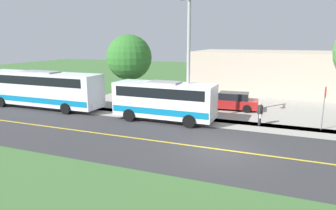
{
  "coord_description": "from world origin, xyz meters",
  "views": [
    {
      "loc": [
        15.42,
        3.09,
        5.82
      ],
      "look_at": [
        -3.5,
        -4.47,
        1.4
      ],
      "focal_mm": 32.47,
      "sensor_mm": 36.0,
      "label": 1
    }
  ],
  "objects_px": {
    "commercial_building": "(273,71)",
    "street_light_pole": "(188,56)",
    "parked_car_near": "(232,101)",
    "shuttle_bus_front": "(164,99)",
    "transit_bus_rear": "(41,88)",
    "pedestrian_with_bags": "(260,113)",
    "tree_curbside": "(129,58)",
    "stop_sign": "(324,101)"
  },
  "relations": [
    {
      "from": "pedestrian_with_bags",
      "to": "stop_sign",
      "type": "relative_size",
      "value": 0.55
    },
    {
      "from": "shuttle_bus_front",
      "to": "parked_car_near",
      "type": "xyz_separation_m",
      "value": [
        -5.46,
        3.91,
        -0.89
      ]
    },
    {
      "from": "tree_curbside",
      "to": "parked_car_near",
      "type": "bearing_deg",
      "value": 106.87
    },
    {
      "from": "transit_bus_rear",
      "to": "stop_sign",
      "type": "distance_m",
      "value": 22.03
    },
    {
      "from": "transit_bus_rear",
      "to": "pedestrian_with_bags",
      "type": "distance_m",
      "value": 18.14
    },
    {
      "from": "pedestrian_with_bags",
      "to": "stop_sign",
      "type": "height_order",
      "value": "stop_sign"
    },
    {
      "from": "parked_car_near",
      "to": "commercial_building",
      "type": "distance_m",
      "value": 11.87
    },
    {
      "from": "parked_car_near",
      "to": "street_light_pole",
      "type": "bearing_deg",
      "value": -24.44
    },
    {
      "from": "pedestrian_with_bags",
      "to": "transit_bus_rear",
      "type": "bearing_deg",
      "value": -85.93
    },
    {
      "from": "street_light_pole",
      "to": "tree_curbside",
      "type": "xyz_separation_m",
      "value": [
        -2.52,
        -6.04,
        -0.4
      ]
    },
    {
      "from": "pedestrian_with_bags",
      "to": "tree_curbside",
      "type": "height_order",
      "value": "tree_curbside"
    },
    {
      "from": "stop_sign",
      "to": "tree_curbside",
      "type": "xyz_separation_m",
      "value": [
        -1.3,
        -14.91,
        2.34
      ]
    },
    {
      "from": "tree_curbside",
      "to": "commercial_building",
      "type": "relative_size",
      "value": 0.35
    },
    {
      "from": "shuttle_bus_front",
      "to": "pedestrian_with_bags",
      "type": "relative_size",
      "value": 4.68
    },
    {
      "from": "stop_sign",
      "to": "commercial_building",
      "type": "xyz_separation_m",
      "value": [
        -15.3,
        -3.96,
        0.27
      ]
    },
    {
      "from": "transit_bus_rear",
      "to": "parked_car_near",
      "type": "bearing_deg",
      "value": 109.47
    },
    {
      "from": "stop_sign",
      "to": "parked_car_near",
      "type": "xyz_separation_m",
      "value": [
        -3.83,
        -6.57,
        -1.28
      ]
    },
    {
      "from": "transit_bus_rear",
      "to": "pedestrian_with_bags",
      "type": "height_order",
      "value": "transit_bus_rear"
    },
    {
      "from": "transit_bus_rear",
      "to": "street_light_pole",
      "type": "height_order",
      "value": "street_light_pole"
    },
    {
      "from": "stop_sign",
      "to": "parked_car_near",
      "type": "bearing_deg",
      "value": -120.21
    },
    {
      "from": "pedestrian_with_bags",
      "to": "commercial_building",
      "type": "distance_m",
      "value": 15.69
    },
    {
      "from": "shuttle_bus_front",
      "to": "tree_curbside",
      "type": "relative_size",
      "value": 1.2
    },
    {
      "from": "shuttle_bus_front",
      "to": "transit_bus_rear",
      "type": "xyz_separation_m",
      "value": [
        -0.02,
        -11.49,
        0.16
      ]
    },
    {
      "from": "transit_bus_rear",
      "to": "commercial_building",
      "type": "height_order",
      "value": "commercial_building"
    },
    {
      "from": "pedestrian_with_bags",
      "to": "commercial_building",
      "type": "height_order",
      "value": "commercial_building"
    },
    {
      "from": "commercial_building",
      "to": "pedestrian_with_bags",
      "type": "bearing_deg",
      "value": 0.25
    },
    {
      "from": "transit_bus_rear",
      "to": "commercial_building",
      "type": "relative_size",
      "value": 0.65
    },
    {
      "from": "transit_bus_rear",
      "to": "commercial_building",
      "type": "distance_m",
      "value": 24.71
    },
    {
      "from": "pedestrian_with_bags",
      "to": "commercial_building",
      "type": "bearing_deg",
      "value": -179.75
    },
    {
      "from": "street_light_pole",
      "to": "tree_curbside",
      "type": "bearing_deg",
      "value": -112.61
    },
    {
      "from": "stop_sign",
      "to": "commercial_building",
      "type": "bearing_deg",
      "value": -165.48
    },
    {
      "from": "shuttle_bus_front",
      "to": "commercial_building",
      "type": "distance_m",
      "value": 18.16
    },
    {
      "from": "shuttle_bus_front",
      "to": "pedestrian_with_bags",
      "type": "bearing_deg",
      "value": 101.18
    },
    {
      "from": "transit_bus_rear",
      "to": "tree_curbside",
      "type": "xyz_separation_m",
      "value": [
        -2.92,
        7.07,
        2.56
      ]
    },
    {
      "from": "shuttle_bus_front",
      "to": "stop_sign",
      "type": "bearing_deg",
      "value": 98.85
    },
    {
      "from": "street_light_pole",
      "to": "commercial_building",
      "type": "distance_m",
      "value": 17.4
    },
    {
      "from": "commercial_building",
      "to": "parked_car_near",
      "type": "bearing_deg",
      "value": -12.82
    },
    {
      "from": "commercial_building",
      "to": "stop_sign",
      "type": "bearing_deg",
      "value": 14.52
    },
    {
      "from": "shuttle_bus_front",
      "to": "transit_bus_rear",
      "type": "bearing_deg",
      "value": -90.08
    },
    {
      "from": "commercial_building",
      "to": "street_light_pole",
      "type": "bearing_deg",
      "value": -16.53
    },
    {
      "from": "parked_car_near",
      "to": "tree_curbside",
      "type": "bearing_deg",
      "value": -73.13
    },
    {
      "from": "pedestrian_with_bags",
      "to": "street_light_pole",
      "type": "xyz_separation_m",
      "value": [
        0.88,
        -4.97,
        3.85
      ]
    }
  ]
}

